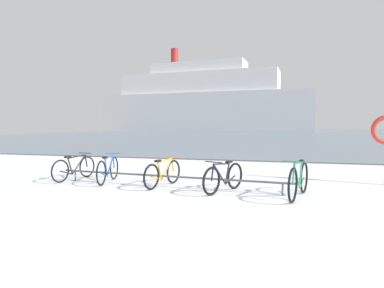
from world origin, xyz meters
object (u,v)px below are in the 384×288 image
bicycle_2 (163,173)px  bicycle_4 (299,180)px  ferry_ship (202,103)px  bicycle_0 (74,168)px  bicycle_3 (224,178)px  bicycle_1 (108,170)px

bicycle_2 → bicycle_4: bearing=-7.6°
ferry_ship → bicycle_0: bearing=-79.5°
bicycle_3 → bicycle_4: (1.66, -0.16, 0.04)m
bicycle_0 → bicycle_3: size_ratio=1.11×
bicycle_0 → bicycle_3: 4.46m
bicycle_0 → bicycle_4: bicycle_4 is taller
bicycle_3 → bicycle_4: size_ratio=0.85×
bicycle_1 → ferry_ship: size_ratio=0.03×
bicycle_1 → ferry_ship: 77.83m
bicycle_3 → bicycle_4: bicycle_4 is taller
bicycle_2 → bicycle_4: size_ratio=0.90×
bicycle_4 → bicycle_0: bearing=173.1°
bicycle_4 → bicycle_2: bearing=172.4°
bicycle_2 → bicycle_4: bicycle_4 is taller
bicycle_2 → bicycle_1: bearing=174.1°
bicycle_0 → bicycle_1: bicycle_1 is taller
bicycle_0 → bicycle_1: (1.15, -0.12, 0.01)m
bicycle_0 → bicycle_3: (4.42, -0.57, 0.00)m
bicycle_2 → ferry_ship: ferry_ship is taller
bicycle_1 → bicycle_4: (4.93, -0.61, 0.03)m
bicycle_0 → bicycle_4: (6.08, -0.73, 0.04)m
bicycle_0 → bicycle_2: (2.81, -0.30, -0.00)m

